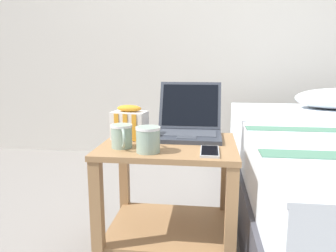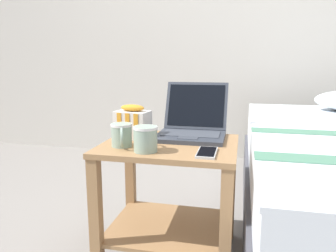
# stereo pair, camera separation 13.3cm
# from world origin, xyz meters

# --- Properties ---
(back_wall) EXTENTS (8.00, 0.05, 2.50)m
(back_wall) POSITION_xyz_m (0.00, 1.62, 1.25)
(back_wall) COLOR beige
(back_wall) RESTS_ON ground_plane
(bedside_table) EXTENTS (0.56, 0.47, 0.51)m
(bedside_table) POSITION_xyz_m (0.00, 0.00, 0.33)
(bedside_table) COLOR #997047
(bedside_table) RESTS_ON ground_plane
(laptop) EXTENTS (0.30, 0.34, 0.24)m
(laptop) POSITION_xyz_m (0.07, 0.15, 0.56)
(laptop) COLOR #333842
(laptop) RESTS_ON bedside_table
(mug_front_left) EXTENTS (0.08, 0.12, 0.09)m
(mug_front_left) POSITION_xyz_m (-0.18, -0.10, 0.56)
(mug_front_left) COLOR #8CA593
(mug_front_left) RESTS_ON bedside_table
(mug_front_right) EXTENTS (0.09, 0.13, 0.10)m
(mug_front_right) POSITION_xyz_m (-0.06, -0.15, 0.57)
(mug_front_right) COLOR #8CA593
(mug_front_right) RESTS_ON bedside_table
(snack_bag) EXTENTS (0.16, 0.12, 0.15)m
(snack_bag) POSITION_xyz_m (-0.18, 0.06, 0.58)
(snack_bag) COLOR silver
(snack_bag) RESTS_ON bedside_table
(cell_phone) EXTENTS (0.07, 0.15, 0.01)m
(cell_phone) POSITION_xyz_m (0.17, -0.13, 0.52)
(cell_phone) COLOR #B7BABC
(cell_phone) RESTS_ON bedside_table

